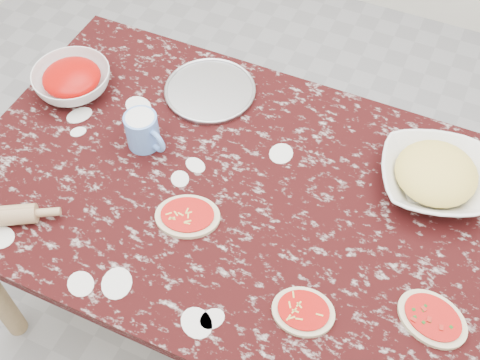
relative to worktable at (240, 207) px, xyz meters
name	(u,v)px	position (x,y,z in m)	size (l,w,h in m)	color
ground	(240,306)	(0.00, 0.00, -0.67)	(4.00, 4.00, 0.00)	gray
worktable	(240,207)	(0.00, 0.00, 0.00)	(1.60, 1.00, 0.75)	black
pizza_tray	(210,91)	(-0.25, 0.32, 0.09)	(0.29, 0.29, 0.01)	#B2B2B7
sauce_bowl	(73,81)	(-0.65, 0.15, 0.12)	(0.25, 0.25, 0.08)	white
cheese_bowl	(434,178)	(0.49, 0.24, 0.12)	(0.31, 0.31, 0.07)	white
flour_mug	(143,131)	(-0.33, 0.04, 0.14)	(0.14, 0.10, 0.11)	#6191E2
pizza_left	(188,216)	(-0.09, -0.14, 0.09)	(0.22, 0.19, 0.02)	beige
pizza_mid	(303,311)	(0.30, -0.28, 0.09)	(0.17, 0.15, 0.02)	beige
pizza_right	(432,318)	(0.59, -0.16, 0.09)	(0.21, 0.18, 0.02)	beige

